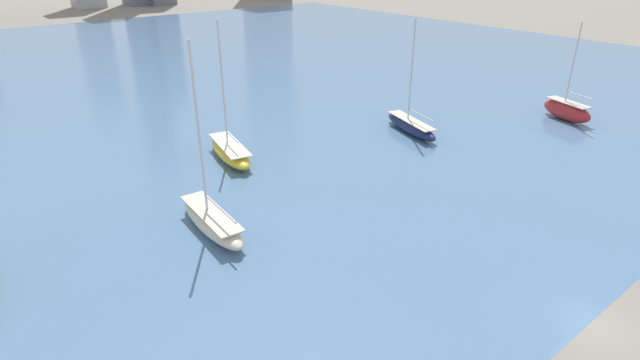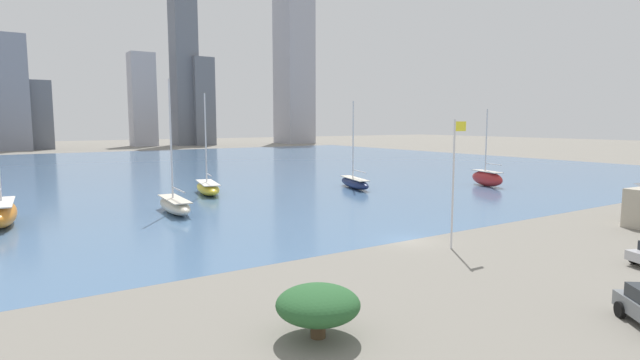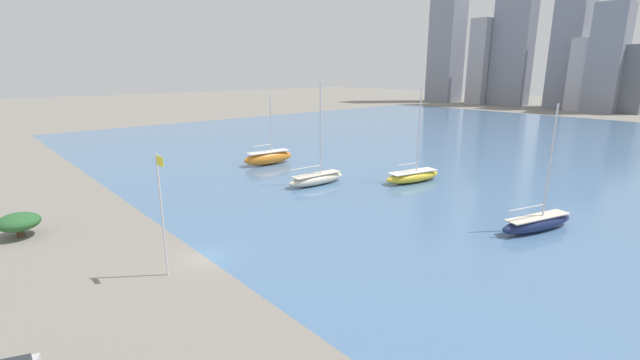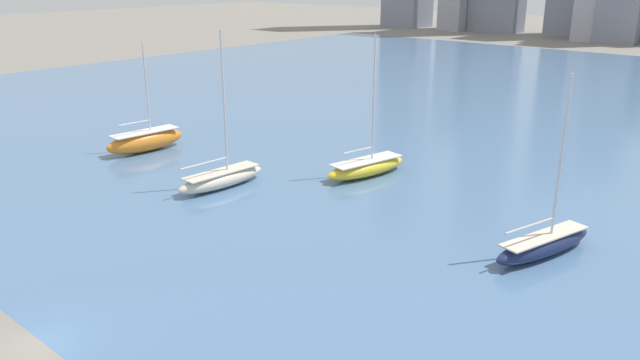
# 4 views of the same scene
# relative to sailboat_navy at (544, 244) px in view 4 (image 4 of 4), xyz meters

# --- Properties ---
(ground_plane) EXTENTS (500.00, 500.00, 0.00)m
(ground_plane) POSITION_rel_sailboat_navy_xyz_m (-15.37, -27.07, -0.85)
(ground_plane) COLOR gray
(harbor_water) EXTENTS (180.00, 140.00, 0.00)m
(harbor_water) POSITION_rel_sailboat_navy_xyz_m (-15.37, 42.93, -0.85)
(harbor_water) COLOR #4C7099
(harbor_water) RESTS_ON ground_plane
(sailboat_navy) EXTENTS (4.25, 9.29, 12.19)m
(sailboat_navy) POSITION_rel_sailboat_navy_xyz_m (0.00, 0.00, 0.00)
(sailboat_navy) COLOR #19234C
(sailboat_navy) RESTS_ON harbor_water
(sailboat_yellow) EXTENTS (4.27, 9.32, 12.95)m
(sailboat_yellow) POSITION_rel_sailboat_navy_xyz_m (-19.28, 5.92, 0.03)
(sailboat_yellow) COLOR yellow
(sailboat_yellow) RESTS_ON harbor_water
(sailboat_orange) EXTENTS (3.06, 8.96, 11.28)m
(sailboat_orange) POSITION_rel_sailboat_navy_xyz_m (-41.91, -2.67, 0.30)
(sailboat_orange) COLOR orange
(sailboat_orange) RESTS_ON harbor_water
(sailboat_cream) EXTENTS (2.74, 9.02, 13.59)m
(sailboat_cream) POSITION_rel_sailboat_navy_xyz_m (-26.98, -5.03, 0.02)
(sailboat_cream) COLOR beige
(sailboat_cream) RESTS_ON harbor_water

